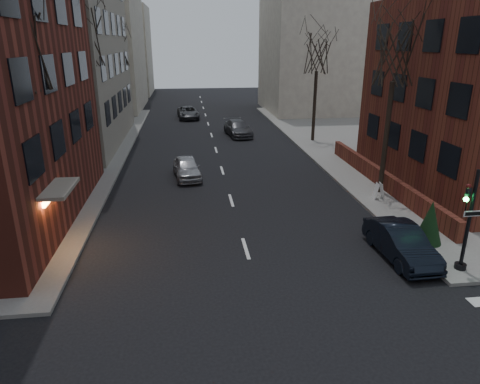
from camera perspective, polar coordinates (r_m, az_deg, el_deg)
name	(u,v)px	position (r m, az deg, el deg)	size (l,w,h in m)	color
low_wall_right	(381,178)	(27.36, 18.34, 1.79)	(0.35, 16.00, 1.00)	maroon
building_distant_la	(82,37)	(60.84, -20.30, 18.80)	(14.00, 16.00, 18.00)	beige
building_distant_ra	(323,46)	(57.19, 11.07, 18.61)	(14.00, 14.00, 16.00)	beige
building_distant_lb	(119,51)	(77.26, -15.85, 17.64)	(10.00, 12.00, 14.00)	beige
traffic_signal	(466,227)	(18.18, 27.94, -4.16)	(0.76, 0.44, 4.00)	black
tree_left_a	(15,42)	(19.61, -27.81, 17.30)	(4.18, 4.18, 10.26)	#2D231C
tree_left_b	(82,34)	(31.19, -20.30, 19.11)	(4.40, 4.40, 10.80)	#2D231C
tree_left_c	(116,46)	(44.98, -16.26, 18.13)	(3.96, 3.96, 9.72)	#2D231C
tree_right_a	(396,51)	(25.10, 20.09, 17.29)	(3.96, 3.96, 9.72)	#2D231C
tree_right_b	(317,53)	(38.17, 10.29, 17.80)	(3.74, 3.74, 9.18)	#2D231C
streetlamp_near	(87,117)	(27.48, -19.69, 9.43)	(0.36, 0.36, 6.28)	black
streetlamp_far	(128,85)	(47.07, -14.72, 13.65)	(0.36, 0.36, 6.28)	black
parked_sedan	(401,243)	(18.82, 20.67, -6.33)	(1.48, 4.25, 1.40)	black
car_lane_silver	(187,168)	(28.22, -7.11, 3.24)	(1.62, 4.02, 1.37)	#A0A0A5
car_lane_gray	(238,128)	(40.92, -0.28, 8.49)	(1.99, 4.90, 1.42)	#404045
car_lane_far	(188,113)	(50.80, -6.94, 10.47)	(2.28, 4.94, 1.37)	#3E3E43
sandwich_board	(379,191)	(25.14, 18.01, 0.18)	(0.40, 0.56, 0.90)	white
evergreen_shrub	(430,222)	(20.23, 24.01, -3.69)	(1.16, 1.16, 1.93)	black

